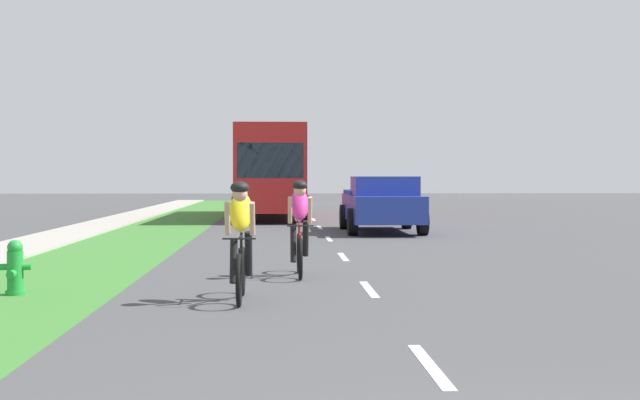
% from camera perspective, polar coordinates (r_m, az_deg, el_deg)
% --- Properties ---
extents(ground_plane, '(120.00, 120.00, 0.00)m').
position_cam_1_polar(ground_plane, '(23.88, 0.43, -2.38)').
color(ground_plane, '#424244').
extents(grass_verge, '(2.81, 70.00, 0.01)m').
position_cam_1_polar(grass_verge, '(24.12, -11.42, -2.37)').
color(grass_verge, '#38722D').
rests_on(grass_verge, ground_plane).
extents(sidewalk_concrete, '(1.75, 70.00, 0.10)m').
position_cam_1_polar(sidewalk_concrete, '(24.57, -16.68, -2.33)').
color(sidewalk_concrete, '#9E998E').
rests_on(sidewalk_concrete, ground_plane).
extents(lane_markings_center, '(0.12, 52.71, 0.01)m').
position_cam_1_polar(lane_markings_center, '(27.87, -0.02, -1.81)').
color(lane_markings_center, white).
rests_on(lane_markings_center, ground_plane).
extents(fire_hydrant_green, '(0.44, 0.38, 0.76)m').
position_cam_1_polar(fire_hydrant_green, '(12.74, -19.39, -4.25)').
color(fire_hydrant_green, '#1E8C33').
rests_on(fire_hydrant_green, ground_plane).
extents(cyclist_lead, '(0.42, 1.72, 1.58)m').
position_cam_1_polar(cyclist_lead, '(11.43, -5.23, -2.62)').
color(cyclist_lead, black).
rests_on(cyclist_lead, ground_plane).
extents(cyclist_trailing, '(0.42, 1.72, 1.58)m').
position_cam_1_polar(cyclist_trailing, '(14.21, -1.35, -1.79)').
color(cyclist_trailing, black).
rests_on(cyclist_trailing, ground_plane).
extents(pickup_blue, '(2.22, 5.10, 1.64)m').
position_cam_1_polar(pickup_blue, '(25.56, 4.07, -0.27)').
color(pickup_blue, '#23389E').
rests_on(pickup_blue, ground_plane).
extents(bus_red, '(2.78, 11.60, 3.48)m').
position_cam_1_polar(bus_red, '(34.98, -3.20, 2.11)').
color(bus_red, red).
rests_on(bus_red, ground_plane).
extents(suv_white, '(2.15, 4.70, 1.79)m').
position_cam_1_polar(suv_white, '(51.81, -3.24, 0.79)').
color(suv_white, silver).
rests_on(suv_white, ground_plane).
extents(sedan_black, '(1.98, 4.30, 1.52)m').
position_cam_1_polar(sedan_black, '(64.03, -2.77, 0.78)').
color(sedan_black, black).
rests_on(sedan_black, ground_plane).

